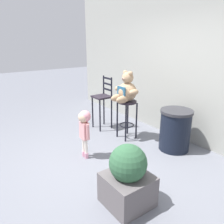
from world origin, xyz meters
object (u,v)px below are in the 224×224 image
Objects in this scene: teddy_bear at (126,90)px; child_walking at (84,124)px; bar_stool_with_teddy at (127,112)px; bar_chair_empty at (103,100)px; trash_bin at (175,130)px; planter_with_shrub at (128,178)px.

teddy_bear is 1.15m from child_walking.
teddy_bear reaches higher than child_walking.
bar_chair_empty reaches higher than bar_stool_with_teddy.
child_walking is at bearing -78.87° from bar_stool_with_teddy.
teddy_bear reaches higher than trash_bin.
teddy_bear is 0.71× the size of child_walking.
bar_stool_with_teddy is 0.67× the size of bar_chair_empty.
planter_with_shrub reaches higher than bar_stool_with_teddy.
bar_chair_empty is (-0.95, 1.00, 0.05)m from child_walking.
teddy_bear is 0.51× the size of bar_chair_empty.
bar_stool_with_teddy is 0.99× the size of planter_with_shrub.
planter_with_shrub is (2.25, -1.15, -0.30)m from bar_chair_empty.
bar_stool_with_teddy is 0.93× the size of child_walking.
child_walking is at bearing 173.65° from planter_with_shrub.
teddy_bear is at bearing -155.39° from trash_bin.
child_walking is 1.33m from planter_with_shrub.
bar_stool_with_teddy is 1.00m from trash_bin.
bar_chair_empty is at bearing 54.98° from child_walking.
child_walking is at bearing -46.37° from bar_chair_empty.
child_walking reaches higher than trash_bin.
trash_bin is at bearing 24.61° from teddy_bear.
planter_with_shrub is at bearing -39.15° from bar_stool_with_teddy.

